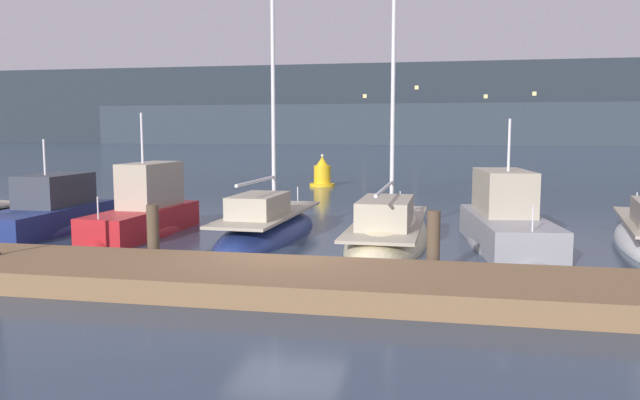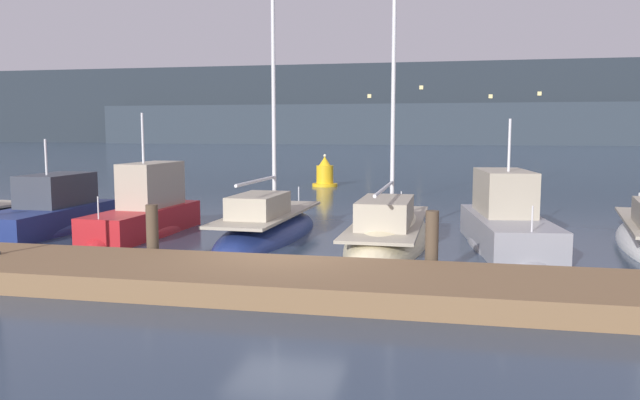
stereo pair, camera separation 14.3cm
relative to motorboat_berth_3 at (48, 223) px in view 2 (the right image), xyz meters
The scene contains 11 objects.
ground_plane 9.48m from the motorboat_berth_3, 24.00° to the right, with size 400.00×400.00×0.00m, color #2D3D51.
dock 10.25m from the motorboat_berth_3, 32.34° to the right, with size 40.59×2.80×0.45m, color brown.
mooring_pile_2 6.69m from the motorboat_berth_3, 35.08° to the right, with size 0.28×0.28×1.43m, color #4C3D2D.
mooring_pile_3 12.48m from the motorboat_berth_3, 17.91° to the right, with size 0.28×0.28×1.46m, color #4C3D2D.
motorboat_berth_3 is the anchor object (origin of this frame).
motorboat_berth_4 3.23m from the motorboat_berth_3, ahead, with size 1.78×5.45×4.33m.
sailboat_berth_5 6.99m from the motorboat_berth_3, ahead, with size 2.26×7.25×9.23m.
sailboat_berth_6 10.55m from the motorboat_berth_3, ahead, with size 2.31×8.43×13.33m.
motorboat_berth_7 13.74m from the motorboat_berth_3, ahead, with size 2.61×6.16×3.91m.
channel_buoy 17.78m from the motorboat_berth_3, 72.42° to the left, with size 1.41×1.41×1.79m.
hillside_backdrop 124.99m from the motorboat_berth_3, 86.06° to the left, with size 240.00×23.00×17.28m.
Camera 2 is at (3.55, -13.18, 3.17)m, focal length 35.00 mm.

